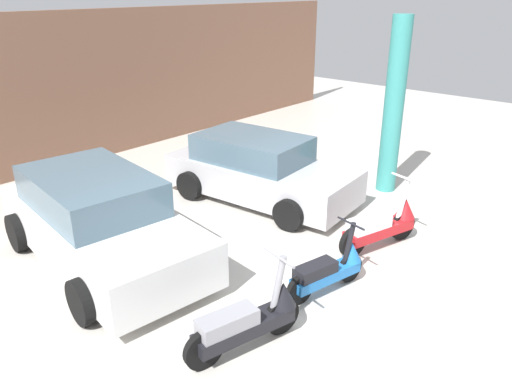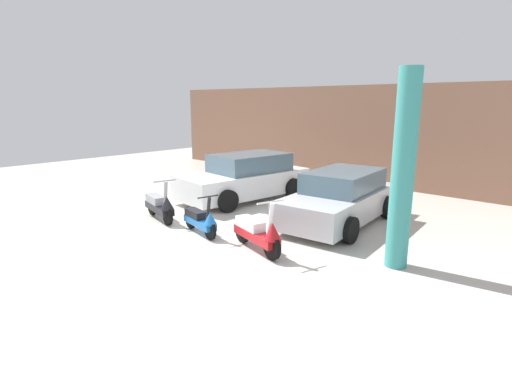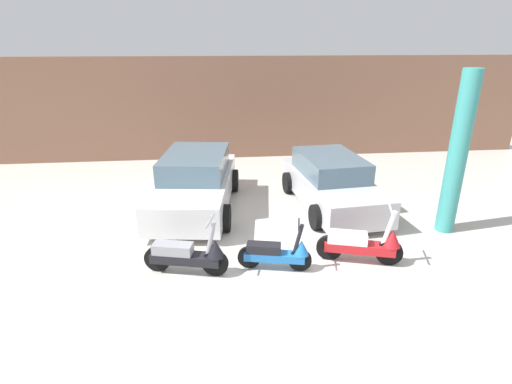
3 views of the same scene
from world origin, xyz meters
The scene contains 8 objects.
ground_plane centered at (0.00, 0.00, 0.00)m, with size 28.00×28.00×0.00m, color beige.
wall_back centered at (0.00, 8.26, 1.71)m, with size 19.60×0.12×3.43m, color #845B47.
scooter_front_left centered at (-1.88, 0.80, 0.38)m, with size 1.52×0.68×1.08m.
scooter_front_right centered at (-0.30, 0.76, 0.33)m, with size 1.33×0.57×0.94m.
scooter_front_center centered at (1.32, 0.84, 0.39)m, with size 1.55×0.74×1.11m.
car_rear_left centered at (-1.88, 3.83, 0.65)m, with size 2.31×4.17×1.35m.
car_rear_center centered at (1.49, 3.60, 0.60)m, with size 2.06×3.83×1.26m.
support_column_side centered at (3.61, 1.97, 1.71)m, with size 0.38×0.38×3.43m, color teal.
Camera 1 is at (-5.35, -2.37, 3.90)m, focal length 35.00 mm.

